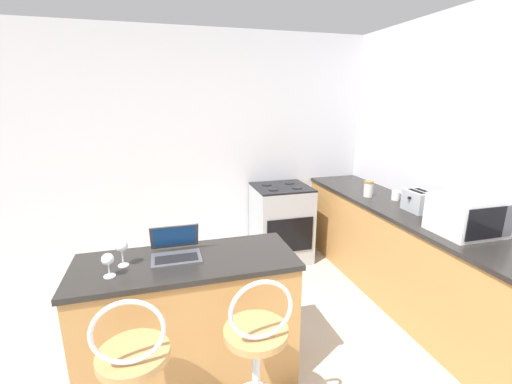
{
  "coord_description": "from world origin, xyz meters",
  "views": [
    {
      "loc": [
        -0.48,
        -1.21,
        1.85
      ],
      "look_at": [
        0.39,
        1.87,
        0.99
      ],
      "focal_mm": 24.0,
      "sensor_mm": 36.0,
      "label": 1
    }
  ],
  "objects_px": {
    "wine_glass_tall": "(121,247)",
    "wine_glass_short": "(108,260)",
    "microwave": "(468,215)",
    "storage_jar": "(368,189)",
    "stove_range": "(281,223)",
    "mug_white": "(396,195)",
    "toaster": "(418,201)",
    "bar_stool_far": "(257,366)",
    "laptop": "(176,248)"
  },
  "relations": [
    {
      "from": "toaster",
      "to": "storage_jar",
      "type": "relative_size",
      "value": 1.5
    },
    {
      "from": "laptop",
      "to": "wine_glass_tall",
      "type": "distance_m",
      "value": 0.33
    },
    {
      "from": "storage_jar",
      "to": "stove_range",
      "type": "bearing_deg",
      "value": 137.96
    },
    {
      "from": "bar_stool_far",
      "to": "wine_glass_short",
      "type": "xyz_separation_m",
      "value": [
        -0.74,
        0.45,
        0.49
      ]
    },
    {
      "from": "wine_glass_tall",
      "to": "wine_glass_short",
      "type": "bearing_deg",
      "value": -118.33
    },
    {
      "from": "stove_range",
      "to": "storage_jar",
      "type": "height_order",
      "value": "storage_jar"
    },
    {
      "from": "microwave",
      "to": "laptop",
      "type": "bearing_deg",
      "value": 174.85
    },
    {
      "from": "bar_stool_far",
      "to": "stove_range",
      "type": "relative_size",
      "value": 1.16
    },
    {
      "from": "toaster",
      "to": "wine_glass_tall",
      "type": "relative_size",
      "value": 1.44
    },
    {
      "from": "bar_stool_far",
      "to": "toaster",
      "type": "distance_m",
      "value": 2.08
    },
    {
      "from": "microwave",
      "to": "storage_jar",
      "type": "relative_size",
      "value": 2.83
    },
    {
      "from": "wine_glass_tall",
      "to": "microwave",
      "type": "bearing_deg",
      "value": -3.2
    },
    {
      "from": "microwave",
      "to": "wine_glass_short",
      "type": "bearing_deg",
      "value": 179.59
    },
    {
      "from": "laptop",
      "to": "mug_white",
      "type": "xyz_separation_m",
      "value": [
        2.18,
        0.7,
        -0.0
      ]
    },
    {
      "from": "toaster",
      "to": "stove_range",
      "type": "height_order",
      "value": "toaster"
    },
    {
      "from": "bar_stool_far",
      "to": "stove_range",
      "type": "distance_m",
      "value": 2.33
    },
    {
      "from": "storage_jar",
      "to": "wine_glass_tall",
      "type": "bearing_deg",
      "value": -157.72
    },
    {
      "from": "microwave",
      "to": "toaster",
      "type": "distance_m",
      "value": 0.54
    },
    {
      "from": "bar_stool_far",
      "to": "storage_jar",
      "type": "height_order",
      "value": "storage_jar"
    },
    {
      "from": "laptop",
      "to": "microwave",
      "type": "bearing_deg",
      "value": -5.15
    },
    {
      "from": "bar_stool_far",
      "to": "toaster",
      "type": "relative_size",
      "value": 4.32
    },
    {
      "from": "storage_jar",
      "to": "laptop",
      "type": "bearing_deg",
      "value": -155.94
    },
    {
      "from": "toaster",
      "to": "microwave",
      "type": "bearing_deg",
      "value": -92.77
    },
    {
      "from": "laptop",
      "to": "bar_stool_far",
      "type": "bearing_deg",
      "value": -59.91
    },
    {
      "from": "mug_white",
      "to": "wine_glass_short",
      "type": "distance_m",
      "value": 2.7
    },
    {
      "from": "wine_glass_tall",
      "to": "laptop",
      "type": "bearing_deg",
      "value": 9.96
    },
    {
      "from": "mug_white",
      "to": "wine_glass_tall",
      "type": "bearing_deg",
      "value": -163.11
    },
    {
      "from": "storage_jar",
      "to": "wine_glass_short",
      "type": "relative_size",
      "value": 1.14
    },
    {
      "from": "microwave",
      "to": "storage_jar",
      "type": "xyz_separation_m",
      "value": [
        -0.13,
        1.07,
        -0.06
      ]
    },
    {
      "from": "toaster",
      "to": "stove_range",
      "type": "xyz_separation_m",
      "value": [
        -0.86,
        1.18,
        -0.54
      ]
    },
    {
      "from": "mug_white",
      "to": "storage_jar",
      "type": "xyz_separation_m",
      "value": [
        -0.2,
        0.18,
        0.04
      ]
    },
    {
      "from": "bar_stool_far",
      "to": "toaster",
      "type": "height_order",
      "value": "toaster"
    },
    {
      "from": "toaster",
      "to": "wine_glass_tall",
      "type": "bearing_deg",
      "value": -170.76
    },
    {
      "from": "laptop",
      "to": "stove_range",
      "type": "height_order",
      "value": "laptop"
    },
    {
      "from": "bar_stool_far",
      "to": "microwave",
      "type": "distance_m",
      "value": 1.88
    },
    {
      "from": "toaster",
      "to": "bar_stool_far",
      "type": "bearing_deg",
      "value": -151.38
    },
    {
      "from": "microwave",
      "to": "bar_stool_far",
      "type": "bearing_deg",
      "value": -166.05
    },
    {
      "from": "microwave",
      "to": "stove_range",
      "type": "height_order",
      "value": "microwave"
    },
    {
      "from": "laptop",
      "to": "storage_jar",
      "type": "height_order",
      "value": "laptop"
    },
    {
      "from": "microwave",
      "to": "wine_glass_tall",
      "type": "relative_size",
      "value": 2.72
    },
    {
      "from": "bar_stool_far",
      "to": "mug_white",
      "type": "bearing_deg",
      "value": 36.1
    },
    {
      "from": "bar_stool_far",
      "to": "wine_glass_tall",
      "type": "xyz_separation_m",
      "value": [
        -0.67,
        0.57,
        0.52
      ]
    },
    {
      "from": "stove_range",
      "to": "storage_jar",
      "type": "xyz_separation_m",
      "value": [
        0.71,
        -0.64,
        0.53
      ]
    },
    {
      "from": "laptop",
      "to": "stove_range",
      "type": "xyz_separation_m",
      "value": [
        1.27,
        1.53,
        -0.49
      ]
    },
    {
      "from": "bar_stool_far",
      "to": "wine_glass_short",
      "type": "distance_m",
      "value": 1.0
    },
    {
      "from": "toaster",
      "to": "wine_glass_short",
      "type": "distance_m",
      "value": 2.56
    },
    {
      "from": "bar_stool_far",
      "to": "wine_glass_short",
      "type": "bearing_deg",
      "value": 148.49
    },
    {
      "from": "stove_range",
      "to": "wine_glass_tall",
      "type": "bearing_deg",
      "value": -135.04
    },
    {
      "from": "wine_glass_short",
      "to": "wine_glass_tall",
      "type": "bearing_deg",
      "value": 61.67
    },
    {
      "from": "wine_glass_short",
      "to": "toaster",
      "type": "bearing_deg",
      "value": 11.6
    }
  ]
}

